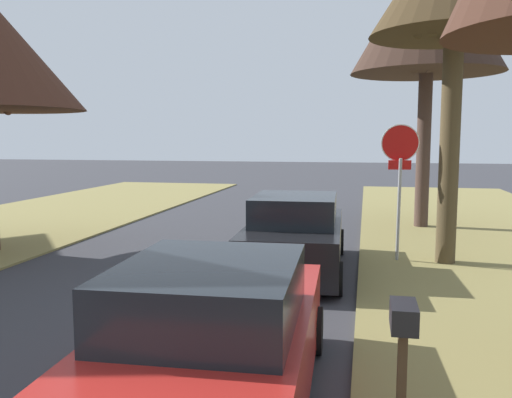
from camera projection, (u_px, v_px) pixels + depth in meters
The scene contains 5 objects.
stop_sign_far at pixel (400, 163), 11.46m from camera, with size 0.81×0.47×2.96m.
street_tree_right_far at pixel (428, 8), 15.46m from camera, with size 4.42×4.42×8.37m.
parked_sedan_red at pixel (214, 345), 5.15m from camera, with size 2.08×4.46×1.57m.
parked_sedan_black at pixel (295, 236), 10.84m from camera, with size 2.08×4.46×1.57m.
curbside_mailbox at pixel (403, 333), 4.54m from camera, with size 0.22×0.44×1.27m.
Camera 1 is at (3.70, 0.09, 2.71)m, focal length 37.49 mm.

